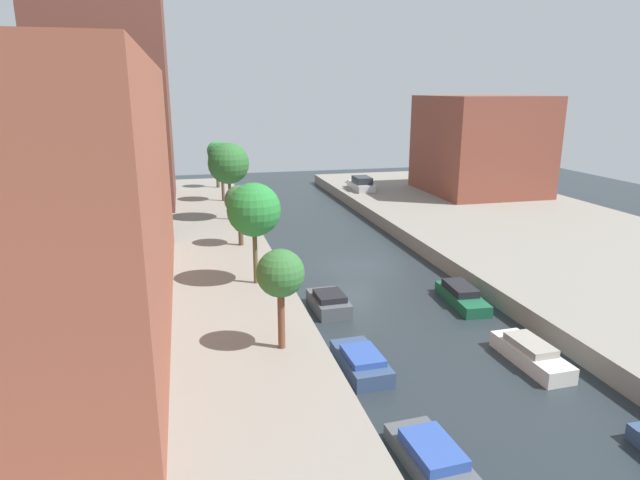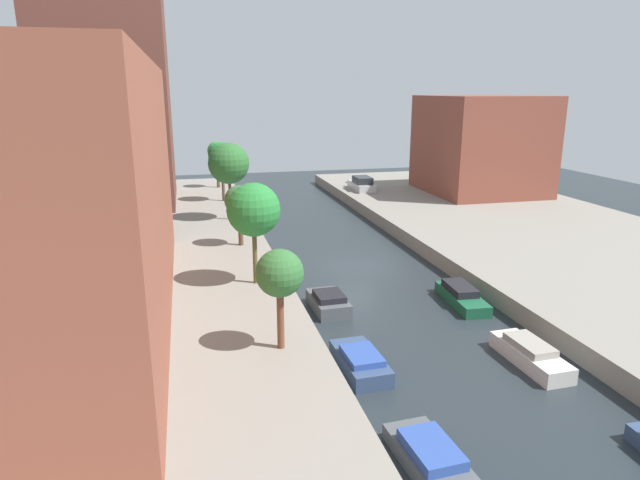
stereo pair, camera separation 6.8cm
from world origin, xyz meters
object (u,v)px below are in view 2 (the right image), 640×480
Objects in this scene: parked_car at (362,184)px; moored_boat_right_1 at (530,354)px; apartment_block_near at (9,200)px; moored_boat_left_1 at (360,362)px; street_tree_2 at (239,201)px; moored_boat_right_2 at (461,296)px; street_tree_1 at (254,210)px; street_tree_5 at (217,152)px; apartment_tower_far at (108,94)px; low_block_right at (481,145)px; moored_boat_left_2 at (328,302)px; street_tree_4 at (222,156)px; street_tree_3 at (229,164)px; moored_boat_left_0 at (432,459)px; street_tree_0 at (280,274)px.

parked_car is 1.15× the size of moored_boat_right_1.
apartment_block_near reaches higher than moored_boat_left_1.
street_tree_2 reaches higher than moored_boat_right_1.
moored_boat_right_2 is at bearing 37.28° from moored_boat_left_1.
moored_boat_left_1 is (3.03, -15.98, -3.53)m from street_tree_2.
street_tree_1 is 1.25× the size of moored_boat_right_2.
parked_car is (13.95, -4.94, -3.08)m from street_tree_5.
apartment_tower_far is 4.77× the size of moored_boat_right_1.
moored_boat_right_1 is (-14.86, -30.98, -5.20)m from low_block_right.
apartment_tower_far is 4.16× the size of parked_car.
apartment_block_near reaches higher than moored_boat_left_2.
apartment_block_near is 6.25× the size of moored_boat_right_1.
street_tree_4 is (10.24, 25.78, -1.40)m from apartment_block_near.
street_tree_2 is at bearing -90.00° from street_tree_5.
street_tree_1 reaches higher than moored_boat_left_1.
moored_boat_right_1 is (-4.05, -34.73, -1.15)m from parked_car.
low_block_right is at bearing 64.37° from moored_boat_right_1.
street_tree_4 is (-24.76, 1.36, -0.57)m from low_block_right.
street_tree_4 is 7.34m from street_tree_5.
apartment_tower_far is 3.99× the size of street_tree_5.
apartment_block_near is 22.02m from moored_boat_right_1.
apartment_block_near reaches higher than street_tree_3.
apartment_tower_far reaches higher than street_tree_5.
moored_boat_left_2 is at bearing -32.81° from street_tree_1.
apartment_tower_far reaches higher than street_tree_3.
apartment_tower_far is at bearing 107.86° from moored_boat_left_0.
street_tree_2 is 16.64m from moored_boat_left_1.
street_tree_3 is 18.27m from moored_boat_left_2.
street_tree_0 reaches higher than moored_boat_right_2.
street_tree_1 is at bearing -90.00° from street_tree_5.
apartment_tower_far is 40.05m from moored_boat_right_1.
street_tree_4 reaches higher than moored_boat_right_2.
moored_boat_right_1 is at bearing -10.61° from street_tree_0.
apartment_tower_far reaches higher than street_tree_4.
street_tree_3 is (9.24, -9.05, -5.07)m from apartment_tower_far.
low_block_right is 12.14m from parked_car.
street_tree_0 reaches higher than moored_boat_right_1.
street_tree_1 is (-24.76, -21.39, -0.72)m from low_block_right.
street_tree_0 is 8.45m from moored_boat_left_0.
moored_boat_left_2 reaches higher than moored_boat_left_1.
street_tree_0 is 1.05× the size of moored_boat_left_0.
moored_boat_left_1 is at bearing -22.40° from apartment_block_near.
street_tree_4 is at bearing -170.30° from parked_car.
moored_boat_right_2 reaches higher than moored_boat_left_1.
apartment_block_near is 21.44m from moored_boat_right_2.
street_tree_1 is 14.49m from moored_boat_right_1.
moored_boat_left_2 is (3.37, -17.27, -4.92)m from street_tree_3.
street_tree_4 is 1.25× the size of moored_boat_right_2.
street_tree_0 is 22.86m from street_tree_3.
apartment_tower_far reaches higher than moored_boat_right_1.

